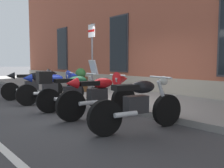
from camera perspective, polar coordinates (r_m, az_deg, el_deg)
name	(u,v)px	position (r m, az deg, el deg)	size (l,w,h in m)	color
ground_plane	(98,106)	(7.20, -3.38, -5.15)	(140.00, 140.00, 0.00)	#38383A
sidewalk	(135,99)	(8.21, 5.46, -3.42)	(31.95, 3.13, 0.14)	slate
motorcycle_black_sport	(36,83)	(8.96, -17.35, 0.32)	(0.72, 2.06, 1.05)	black
motorcycle_blue_sport	(54,85)	(7.78, -13.28, -0.34)	(0.67, 2.10, 1.03)	black
motorcycle_green_touring	(70,90)	(6.52, -9.71, -1.32)	(0.74, 1.98, 1.34)	black
motorcycle_red_sport	(102,93)	(5.71, -2.37, -2.07)	(0.62, 2.11, 1.05)	black
motorcycle_black_naked	(139,105)	(4.60, 6.33, -4.76)	(0.65, 2.03, 1.01)	black
parking_sign	(92,49)	(8.65, -4.67, 8.10)	(0.36, 0.07, 2.48)	#4C4C51
barrel_planter	(81,81)	(9.73, -7.28, 0.63)	(0.58, 0.58, 0.91)	brown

